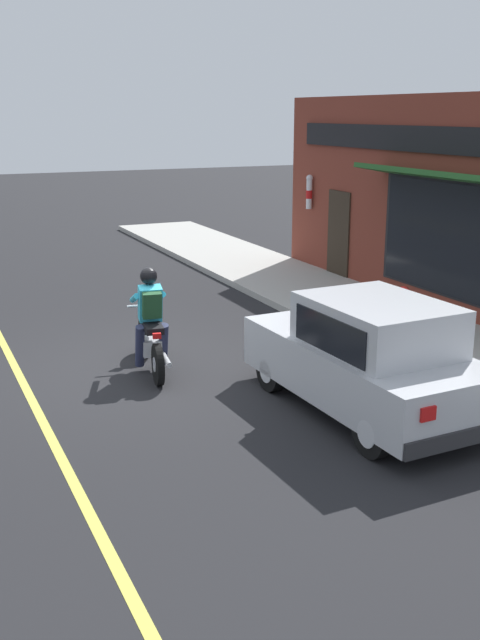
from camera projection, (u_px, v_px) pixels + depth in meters
name	position (u px, v px, depth m)	size (l,w,h in m)	color
ground_plane	(142.00, 368.00, 11.67)	(80.00, 80.00, 0.00)	black
sidewalk_curb	(315.00, 293.00, 16.23)	(2.60, 22.00, 0.14)	#ADAAA3
storefront_building	(428.00, 203.00, 14.81)	(1.25, 10.27, 4.20)	maroon
motorcycle_with_rider	(150.00, 328.00, 11.41)	(0.65, 2.01, 1.62)	black
car_hatchback	(367.00, 358.00, 9.75)	(1.78, 3.84, 1.57)	black
fire_hydrant	(402.00, 312.00, 12.73)	(0.36, 0.24, 0.88)	red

